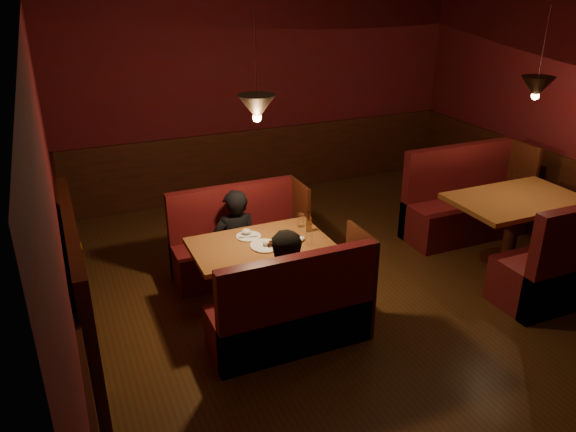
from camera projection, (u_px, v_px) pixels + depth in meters
name	position (u px, v px, depth m)	size (l,w,h in m)	color
room	(369.00, 212.00, 5.33)	(6.02, 7.02, 2.92)	#49250E
main_table	(262.00, 257.00, 5.55)	(1.34, 0.81, 0.94)	brown
main_bench_far	(239.00, 246.00, 6.29)	(1.47, 0.53, 1.00)	#4D0D10
main_bench_near	(294.00, 317.00, 5.01)	(1.47, 0.53, 1.00)	#4D0D10
second_table	(514.00, 215.00, 6.37)	(1.46, 0.93, 0.82)	brown
second_bench_far	(463.00, 207.00, 7.21)	(1.61, 0.60, 1.15)	#4D0D10
second_bench_near	(575.00, 267.00, 5.75)	(1.61, 0.60, 1.15)	#4D0D10
diner_a	(234.00, 220.00, 6.01)	(0.51, 0.34, 1.40)	black
diner_b	(290.00, 269.00, 5.00)	(0.69, 0.54, 1.43)	black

